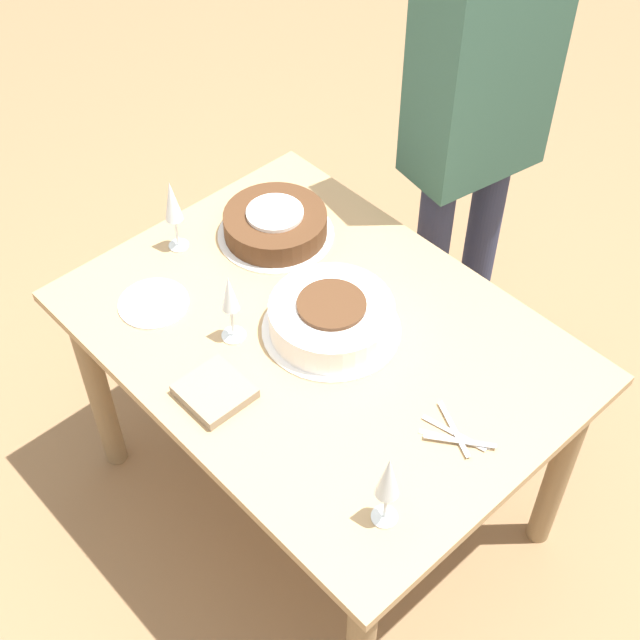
{
  "coord_description": "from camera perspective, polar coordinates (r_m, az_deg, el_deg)",
  "views": [
    {
      "loc": [
        -1.15,
        1.07,
        2.5
      ],
      "look_at": [
        0.0,
        0.0,
        0.83
      ],
      "focal_mm": 50.0,
      "sensor_mm": 36.0,
      "label": 1
    }
  ],
  "objects": [
    {
      "name": "cake_center_white",
      "position": [
        2.31,
        0.73,
        0.15
      ],
      "size": [
        0.37,
        0.37,
        0.1
      ],
      "color": "white",
      "rests_on": "dining_table"
    },
    {
      "name": "napkin_stack",
      "position": [
        2.2,
        -6.75,
        -4.57
      ],
      "size": [
        0.16,
        0.15,
        0.03
      ],
      "color": "gray",
      "rests_on": "dining_table"
    },
    {
      "name": "cake_front_chocolate",
      "position": [
        2.59,
        -2.87,
        6.14
      ],
      "size": [
        0.34,
        0.34,
        0.09
      ],
      "color": "white",
      "rests_on": "dining_table"
    },
    {
      "name": "ground_plane",
      "position": [
        2.95,
        -0.0,
        -11.04
      ],
      "size": [
        12.0,
        12.0,
        0.0
      ],
      "primitive_type": "plane",
      "color": "#8E6B47"
    },
    {
      "name": "wine_glass_near",
      "position": [
        2.5,
        -9.44,
        7.37
      ],
      "size": [
        0.06,
        0.06,
        0.23
      ],
      "color": "silver",
      "rests_on": "dining_table"
    },
    {
      "name": "dining_table",
      "position": [
        2.42,
        -0.0,
        -2.83
      ],
      "size": [
        1.29,
        0.95,
        0.78
      ],
      "color": "tan",
      "rests_on": "ground_plane"
    },
    {
      "name": "dessert_plate_right",
      "position": [
        2.44,
        -10.61,
        1.05
      ],
      "size": [
        0.19,
        0.19,
        0.01
      ],
      "color": "silver",
      "rests_on": "dining_table"
    },
    {
      "name": "wine_glass_extra",
      "position": [
        1.88,
        4.38,
        -10.12
      ],
      "size": [
        0.06,
        0.06,
        0.22
      ],
      "color": "silver",
      "rests_on": "dining_table"
    },
    {
      "name": "wine_glass_far",
      "position": [
        2.23,
        -5.8,
        1.46
      ],
      "size": [
        0.06,
        0.06,
        0.21
      ],
      "color": "silver",
      "rests_on": "dining_table"
    },
    {
      "name": "person_cutting",
      "position": [
        2.68,
        10.11,
        13.37
      ],
      "size": [
        0.28,
        0.43,
        1.74
      ],
      "rotation": [
        0.0,
        0.0,
        1.4
      ],
      "color": "#2D334C",
      "rests_on": "ground_plane"
    },
    {
      "name": "fork_pile",
      "position": [
        2.14,
        8.68,
        -7.32
      ],
      "size": [
        0.19,
        0.12,
        0.01
      ],
      "color": "silver",
      "rests_on": "dining_table"
    }
  ]
}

